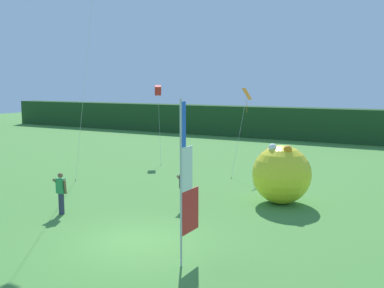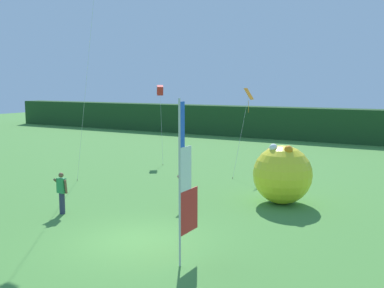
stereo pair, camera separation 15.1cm
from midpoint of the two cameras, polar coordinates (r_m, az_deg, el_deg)
ground_plane at (r=15.15m, az=-7.45°, el=-12.20°), size 120.00×120.00×0.00m
distant_treeline at (r=42.11m, az=17.66°, el=2.32°), size 80.00×2.40×2.99m
banner_flag at (r=12.64m, az=-1.08°, el=-5.36°), size 0.06×1.03×4.76m
person_near_banner at (r=18.47m, az=-16.67°, el=-5.94°), size 0.55×0.48×1.67m
person_mid_field at (r=18.59m, az=-1.25°, el=-5.61°), size 0.55×0.48×1.63m
inflatable_balloon at (r=19.60m, az=11.19°, el=-3.82°), size 2.55×2.55×2.64m
kite_red_box_0 at (r=30.77m, az=-4.53°, el=6.84°), size 2.00×2.53×5.10m
kite_orange_diamond_2 at (r=26.33m, az=6.82°, el=5.89°), size 0.47×2.83×4.93m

